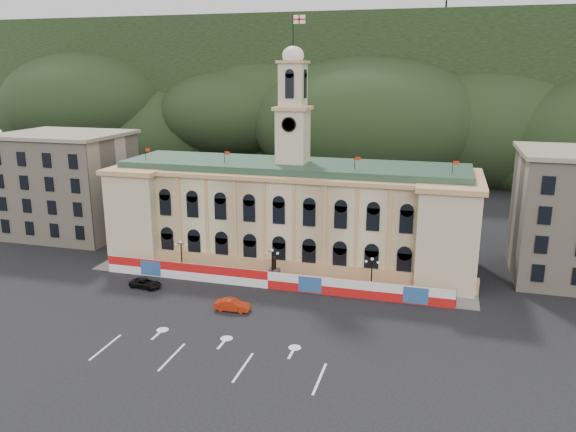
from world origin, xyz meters
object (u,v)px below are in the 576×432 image
(lamp_center, at_px, (272,263))
(red_sedan, at_px, (232,305))
(black_suv, at_px, (146,283))
(statue, at_px, (274,273))

(lamp_center, bearing_deg, red_sedan, -101.42)
(lamp_center, relative_size, black_suv, 1.08)
(black_suv, bearing_deg, statue, -59.65)
(lamp_center, distance_m, red_sedan, 10.72)
(black_suv, bearing_deg, red_sedan, -98.83)
(statue, bearing_deg, red_sedan, -100.43)
(statue, bearing_deg, black_suv, -156.10)
(statue, bearing_deg, lamp_center, -90.00)
(red_sedan, bearing_deg, statue, -13.40)
(lamp_center, relative_size, red_sedan, 1.12)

